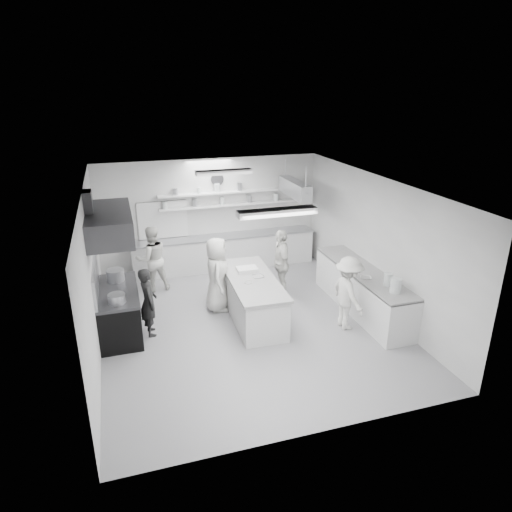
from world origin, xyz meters
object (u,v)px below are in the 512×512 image
object	(u,v)px
right_counter	(362,291)
cook_stove	(148,302)
back_counter	(225,252)
prep_island	(253,299)
cook_back	(152,259)
stove	(119,312)

from	to	relation	value
right_counter	cook_stove	size ratio (longest dim) A/B	2.28
back_counter	prep_island	size ratio (longest dim) A/B	2.06
prep_island	cook_stove	bearing A→B (deg)	-177.49
back_counter	cook_back	xyz separation A→B (m)	(-2.04, -0.90, 0.37)
right_counter	back_counter	bearing A→B (deg)	124.65
cook_back	cook_stove	bearing A→B (deg)	72.96
back_counter	right_counter	size ratio (longest dim) A/B	1.52
back_counter	cook_stove	world-z (taller)	cook_stove
back_counter	right_counter	distance (m)	4.13
prep_island	cook_stove	size ratio (longest dim) A/B	1.68
cook_back	prep_island	bearing A→B (deg)	122.51
right_counter	prep_island	bearing A→B (deg)	171.25
cook_back	right_counter	bearing A→B (deg)	140.61
stove	back_counter	xyz separation A→B (m)	(2.90, 2.80, 0.01)
cook_back	stove	bearing A→B (deg)	55.89
prep_island	cook_back	bearing A→B (deg)	134.19
cook_stove	cook_back	size ratio (longest dim) A/B	0.88
back_counter	prep_island	bearing A→B (deg)	-92.14
right_counter	cook_stove	xyz separation A→B (m)	(-4.66, 0.36, 0.25)
stove	cook_back	xyz separation A→B (m)	(0.86, 1.90, 0.38)
cook_stove	cook_back	xyz separation A→B (m)	(0.28, 2.14, 0.10)
prep_island	cook_stove	distance (m)	2.22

